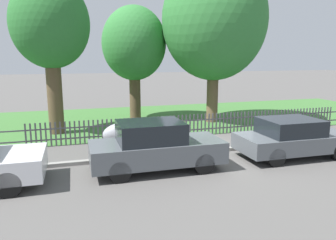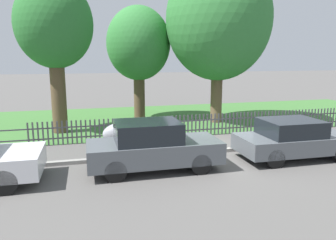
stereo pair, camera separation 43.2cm
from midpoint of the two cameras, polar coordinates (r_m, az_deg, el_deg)
The scene contains 10 objects.
ground_plane at distance 11.91m, azimuth 11.30°, elevation -5.54°, with size 120.00×120.00×0.00m, color #565451.
kerb_stone at distance 11.98m, azimuth 11.10°, elevation -5.14°, with size 28.33×0.20×0.12m, color gray.
grass_strip at distance 18.32m, azimuth 1.53°, elevation 0.46°, with size 28.33×8.96×0.01m, color #3D7033.
park_fence at distance 14.09m, azimuth 6.73°, elevation -0.88°, with size 28.33×0.05×0.94m.
parked_car_black_saloon at distance 9.74m, azimuth -1.47°, elevation -4.56°, with size 3.95×1.68×1.48m.
parked_car_navy_estate at distance 11.73m, azimuth 22.01°, elevation -3.05°, with size 3.87×1.77×1.31m.
covered_motorcycle at distance 11.68m, azimuth -5.88°, elevation -2.28°, with size 1.92×0.91×1.10m.
tree_nearest_kerb at distance 15.14m, azimuth -18.41°, elevation 15.22°, with size 3.27×3.27×6.59m.
tree_behind_motorcycle at distance 17.74m, azimuth -4.44°, elevation 12.99°, with size 3.37×3.37×5.98m.
tree_mid_park at distance 17.05m, azimuth 9.54°, elevation 16.81°, with size 5.20×5.20×8.14m.
Camera 2 is at (-4.94, -10.27, 3.33)m, focal length 35.00 mm.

